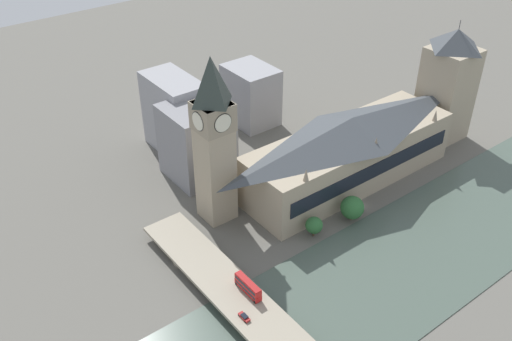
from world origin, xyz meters
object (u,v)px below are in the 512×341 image
object	(u,v)px
road_bridge	(275,335)
parliament_hall	(349,150)
victoria_tower	(447,85)
double_decker_bus_lead	(248,286)
clock_tower	(214,138)
car_northbound_mid	(244,317)

from	to	relation	value
road_bridge	parliament_hall	bearing A→B (deg)	-58.31
victoria_tower	double_decker_bus_lead	world-z (taller)	victoria_tower
clock_tower	road_bridge	size ratio (longest dim) A/B	0.49
clock_tower	victoria_tower	distance (m)	121.92
car_northbound_mid	parliament_hall	bearing A→B (deg)	-64.93
clock_tower	road_bridge	xyz separation A→B (m)	(-62.89, 21.81, -31.72)
clock_tower	double_decker_bus_lead	distance (m)	55.78
double_decker_bus_lead	clock_tower	bearing A→B (deg)	-22.13
clock_tower	car_northbound_mid	bearing A→B (deg)	154.04
road_bridge	double_decker_bus_lead	xyz separation A→B (m)	(18.21, -3.64, 3.70)
double_decker_bus_lead	car_northbound_mid	size ratio (longest dim) A/B	2.69
clock_tower	car_northbound_mid	distance (m)	65.86
road_bridge	car_northbound_mid	distance (m)	11.03
road_bridge	car_northbound_mid	bearing A→B (deg)	20.64
parliament_hall	clock_tower	size ratio (longest dim) A/B	1.44
victoria_tower	car_northbound_mid	distance (m)	153.18
parliament_hall	clock_tower	distance (m)	63.35
road_bridge	double_decker_bus_lead	bearing A→B (deg)	-11.30
parliament_hall	road_bridge	size ratio (longest dim) A/B	0.71
clock_tower	road_bridge	world-z (taller)	clock_tower
parliament_hall	road_bridge	world-z (taller)	parliament_hall
double_decker_bus_lead	victoria_tower	bearing A→B (deg)	-77.29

